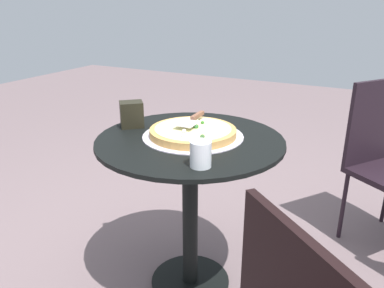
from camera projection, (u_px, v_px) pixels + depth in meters
ground_plane at (190, 282)px, 1.90m from camera, size 10.00×10.00×0.00m
patio_table at (190, 179)px, 1.70m from camera, size 0.80×0.80×0.76m
pizza_on_tray at (192, 132)px, 1.65m from camera, size 0.44×0.44×0.06m
pizza_server at (193, 119)px, 1.68m from camera, size 0.08×0.21×0.02m
drinking_cup at (201, 154)px, 1.34m from camera, size 0.08×0.08×0.09m
napkin_dispenser at (132, 114)px, 1.76m from camera, size 0.13×0.13×0.12m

